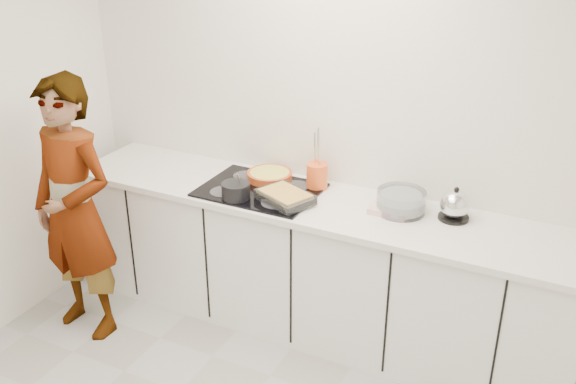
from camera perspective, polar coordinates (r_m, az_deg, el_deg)
The scene contains 12 objects.
wall_back at distance 4.01m, azimuth 4.18°, elevation 6.07°, with size 3.60×0.00×2.60m, color white.
base_cabinets at distance 4.11m, azimuth 2.07°, elevation -6.73°, with size 3.20×0.58×0.87m, color white.
countertop at distance 3.89m, azimuth 2.17°, elevation -1.01°, with size 3.24×0.64×0.04m, color white.
hob at distance 4.01m, azimuth -2.50°, elevation 0.20°, with size 0.72×0.54×0.01m, color black.
tart_dish at distance 4.13m, azimuth -1.65°, elevation 1.51°, with size 0.33×0.33×0.05m.
saucepan at distance 3.87m, azimuth -4.66°, elevation 0.14°, with size 0.21×0.21×0.16m.
baking_dish at distance 3.82m, azimuth -0.25°, elevation -0.39°, with size 0.38×0.34×0.06m.
mixing_bowl at distance 3.77m, azimuth 10.01°, elevation -0.91°, with size 0.31×0.31×0.13m.
tea_towel at distance 3.77m, azimuth 8.97°, elevation -1.57°, with size 0.22×0.16×0.04m, color white.
kettle at distance 3.74m, azimuth 14.60°, elevation -1.19°, with size 0.22×0.22×0.20m.
utensil_crock at distance 4.01m, azimuth 2.59°, elevation 1.42°, with size 0.13×0.13×0.17m, color #F15921.
cook at distance 4.12m, azimuth -18.43°, elevation -1.58°, with size 0.61×0.40×1.68m, color white.
Camera 1 is at (1.43, -1.92, 2.58)m, focal length 40.00 mm.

